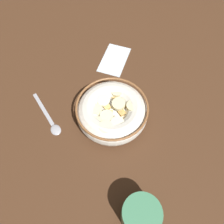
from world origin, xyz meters
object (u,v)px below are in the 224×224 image
(coffee_mug, at_px, (140,216))
(folded_napkin, at_px, (114,59))
(spoon, at_px, (51,121))
(cereal_bowl, at_px, (112,112))

(coffee_mug, height_order, folded_napkin, coffee_mug)
(spoon, xyz_separation_m, folded_napkin, (-0.21, 0.20, -0.00))
(cereal_bowl, relative_size, spoon, 1.30)
(cereal_bowl, bearing_deg, coffee_mug, 7.72)
(folded_napkin, bearing_deg, cereal_bowl, -7.54)
(coffee_mug, bearing_deg, folded_napkin, -179.18)
(cereal_bowl, xyz_separation_m, coffee_mug, (0.26, 0.03, 0.01))
(spoon, relative_size, coffee_mug, 1.39)
(cereal_bowl, height_order, coffee_mug, coffee_mug)
(spoon, distance_m, folded_napkin, 0.29)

